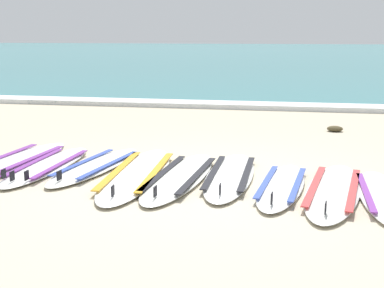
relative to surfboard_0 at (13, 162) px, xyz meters
name	(u,v)px	position (x,y,z in m)	size (l,w,h in m)	color
ground_plane	(200,184)	(2.60, -0.44, -0.04)	(80.00, 80.00, 0.00)	#C1B599
sea	(275,53)	(2.60, 35.47, 0.01)	(80.00, 60.00, 0.10)	teal
wave_foam_strip	(244,105)	(2.60, 5.83, 0.02)	(80.00, 0.73, 0.11)	white
surfboard_0	(13,162)	(0.00, 0.00, 0.00)	(0.83, 2.53, 0.18)	white
surfboard_1	(48,165)	(0.54, -0.10, 0.00)	(0.61, 2.16, 0.18)	white
surfboard_2	(96,166)	(1.17, 0.00, 0.00)	(0.88, 2.17, 0.18)	silver
surfboard_3	(137,173)	(1.79, -0.25, 0.00)	(0.74, 2.61, 0.18)	white
surfboard_4	(180,176)	(2.34, -0.29, 0.00)	(0.78, 2.38, 0.18)	silver
surfboard_5	(230,175)	(2.92, -0.14, 0.00)	(0.58, 2.22, 0.18)	white
surfboard_6	(282,186)	(3.54, -0.46, 0.00)	(0.71, 1.97, 0.18)	white
surfboard_7	(333,190)	(4.10, -0.53, 0.00)	(0.94, 2.35, 0.18)	silver
surfboard_8	(383,196)	(4.61, -0.64, 0.00)	(0.55, 2.00, 0.18)	silver
seaweed_clump_near_shoreline	(335,129)	(4.43, 3.19, 0.01)	(0.28, 0.22, 0.10)	#4C4228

